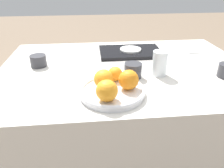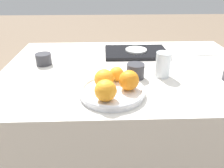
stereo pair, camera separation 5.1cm
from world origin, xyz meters
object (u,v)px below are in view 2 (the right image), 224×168
object	(u,v)px
water_glass	(163,65)
cup_0	(135,71)
side_plate	(136,50)
napkin	(202,51)
fruit_platter	(112,91)
orange_3	(117,74)
orange_2	(105,91)
serving_tray	(136,52)
orange_1	(129,80)
orange_0	(104,79)
cup_2	(44,59)

from	to	relation	value
water_glass	cup_0	xyz separation A→B (m)	(-0.13, -0.01, -0.03)
side_plate	napkin	distance (m)	0.42
fruit_platter	orange_3	size ratio (longest dim) A/B	4.28
orange_2	serving_tray	world-z (taller)	orange_2
orange_3	serving_tray	xyz separation A→B (m)	(0.14, 0.41, -0.04)
orange_1	cup_0	bearing A→B (deg)	72.57
fruit_platter	side_plate	bearing A→B (deg)	71.51
orange_0	cup_0	xyz separation A→B (m)	(0.15, 0.13, -0.03)
fruit_platter	orange_1	xyz separation A→B (m)	(0.07, 0.01, 0.05)
water_glass	napkin	bearing A→B (deg)	45.36
serving_tray	cup_2	bearing A→B (deg)	-163.80
cup_0	water_glass	bearing A→B (deg)	5.61
water_glass	side_plate	xyz separation A→B (m)	(-0.08, 0.32, -0.04)
orange_1	water_glass	distance (m)	0.24
fruit_platter	serving_tray	world-z (taller)	fruit_platter
serving_tray	water_glass	bearing A→B (deg)	-75.71
orange_3	fruit_platter	bearing A→B (deg)	-104.44
orange_3	water_glass	bearing A→B (deg)	19.75
orange_3	napkin	size ratio (longest dim) A/B	0.47
serving_tray	cup_2	distance (m)	0.55
orange_1	side_plate	size ratio (longest dim) A/B	0.63
orange_1	napkin	distance (m)	0.73
fruit_platter	orange_1	bearing A→B (deg)	5.38
side_plate	cup_2	world-z (taller)	cup_2
serving_tray	cup_0	bearing A→B (deg)	-98.33
orange_0	orange_1	bearing A→B (deg)	-10.11
orange_0	water_glass	distance (m)	0.32
orange_1	serving_tray	xyz separation A→B (m)	(0.10, 0.49, -0.05)
orange_0	side_plate	bearing A→B (deg)	67.26
cup_0	orange_1	bearing A→B (deg)	-107.43
orange_3	side_plate	xyz separation A→B (m)	(0.14, 0.41, -0.03)
fruit_platter	napkin	world-z (taller)	fruit_platter
side_plate	cup_0	distance (m)	0.34
orange_2	cup_0	xyz separation A→B (m)	(0.14, 0.23, -0.03)
orange_1	napkin	size ratio (longest dim) A/B	0.61
orange_0	serving_tray	distance (m)	0.51
napkin	water_glass	bearing A→B (deg)	-134.64
orange_3	serving_tray	bearing A→B (deg)	70.63
side_plate	cup_0	xyz separation A→B (m)	(-0.05, -0.34, 0.01)
side_plate	napkin	size ratio (longest dim) A/B	0.96
orange_3	side_plate	size ratio (longest dim) A/B	0.49
cup_2	cup_0	bearing A→B (deg)	-21.25
orange_0	orange_3	bearing A→B (deg)	50.23
orange_1	serving_tray	world-z (taller)	orange_1
water_glass	serving_tray	size ratio (longest dim) A/B	0.32
fruit_platter	orange_3	bearing A→B (deg)	75.56
orange_2	orange_3	world-z (taller)	orange_2
orange_0	cup_0	distance (m)	0.20
cup_2	napkin	distance (m)	0.96
orange_2	water_glass	bearing A→B (deg)	41.88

